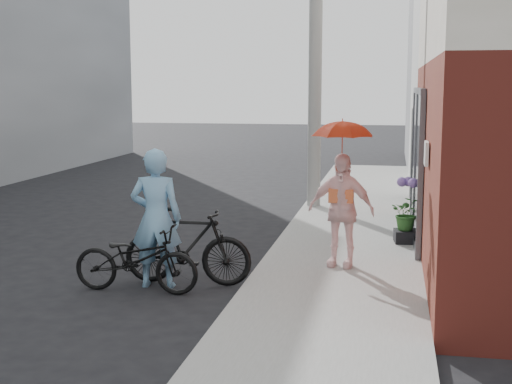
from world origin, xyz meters
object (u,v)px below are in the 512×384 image
(bike_right, at_px, (187,246))
(kimono_woman, at_px, (341,210))
(bike_left, at_px, (136,259))
(planter, at_px, (406,236))
(officer, at_px, (156,218))
(utility_pole, at_px, (315,45))

(bike_right, distance_m, kimono_woman, 2.23)
(bike_left, height_order, kimono_woman, kimono_woman)
(bike_right, relative_size, planter, 4.53)
(kimono_woman, bearing_deg, officer, -144.92)
(utility_pole, xyz_separation_m, bike_right, (-1.04, -6.00, -2.97))
(bike_right, distance_m, planter, 3.98)
(utility_pole, relative_size, planter, 18.01)
(utility_pole, height_order, bike_left, utility_pole)
(utility_pole, height_order, planter, utility_pole)
(kimono_woman, bearing_deg, planter, 71.16)
(officer, distance_m, bike_right, 0.58)
(kimono_woman, distance_m, planter, 2.11)
(utility_pole, height_order, kimono_woman, utility_pole)
(officer, xyz_separation_m, bike_right, (0.37, 0.18, -0.40))
(utility_pole, distance_m, planter, 5.05)
(bike_right, bearing_deg, utility_pole, -10.43)
(officer, distance_m, bike_left, 0.61)
(officer, distance_m, kimono_woman, 2.61)
(bike_right, bearing_deg, kimono_woman, -65.56)
(bike_left, xyz_separation_m, bike_right, (0.55, 0.49, 0.09))
(bike_left, bearing_deg, officer, -29.50)
(bike_right, xyz_separation_m, planter, (2.94, 2.67, -0.31))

